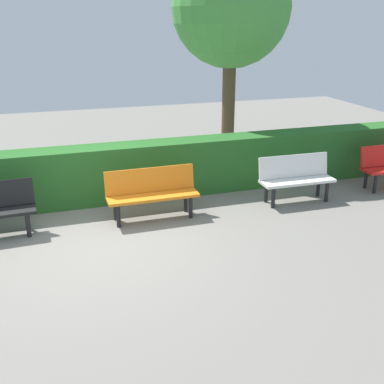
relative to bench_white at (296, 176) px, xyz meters
The scene contains 5 objects.
ground_plane 3.90m from the bench_white, 10.36° to the left, with size 22.58×22.58×0.00m, color gray.
bench_white is the anchor object (origin of this frame).
bench_orange 2.74m from the bench_white, ahead, with size 1.55×0.46×0.86m.
hedge_row 2.86m from the bench_white, 21.54° to the right, with size 18.58×0.57×1.06m, color #266023.
tree_near 4.35m from the bench_white, 87.98° to the right, with size 2.69×2.69×4.83m.
Camera 1 is at (0.50, 6.55, 3.27)m, focal length 43.47 mm.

